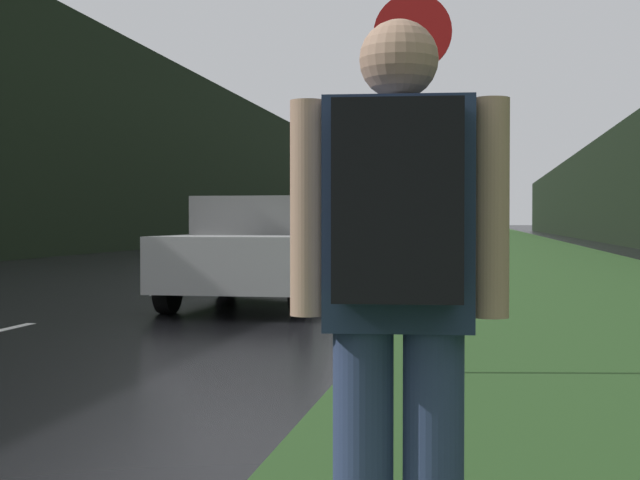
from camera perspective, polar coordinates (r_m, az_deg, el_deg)
grass_verge at (r=41.01m, az=12.85°, el=-0.52°), size 6.00×240.00×0.02m
lane_stripe_c at (r=16.27m, az=-8.80°, el=-3.11°), size 0.12×3.00×0.01m
lane_stripe_d at (r=22.99m, az=-3.12°, el=-1.84°), size 0.12×3.00×0.01m
lane_stripe_e at (r=29.84m, az=-0.04°, el=-1.14°), size 0.12×3.00×0.01m
treeline_far_side at (r=53.34m, az=-6.77°, el=4.67°), size 2.00×140.00×8.92m
treeline_near_side at (r=51.59m, az=19.01°, el=3.22°), size 2.00×140.00×6.21m
stop_sign at (r=7.10m, az=5.93°, el=5.85°), size 0.62×0.07×3.02m
hitchhiker_with_backpack at (r=2.52m, az=5.03°, el=-3.17°), size 0.62×0.44×1.79m
car_passing_near at (r=13.05m, az=-3.89°, el=-0.69°), size 1.99×4.46×1.57m
car_passing_far at (r=32.39m, az=4.53°, el=0.23°), size 1.94×4.16×1.34m
car_oncoming at (r=41.44m, az=-0.11°, el=0.48°), size 1.94×4.48×1.36m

